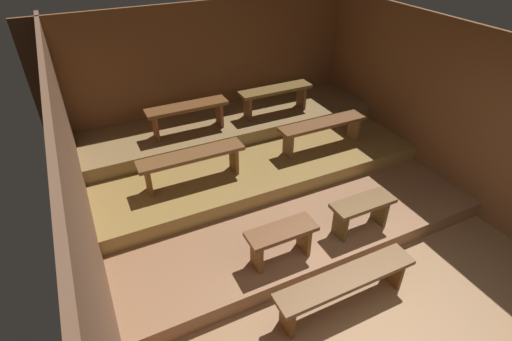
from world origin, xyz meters
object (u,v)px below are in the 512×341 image
bench_middle_left (192,159)px  bench_upper_left (187,111)px  bench_floor_center (346,282)px  bench_lower_left (281,237)px  bench_middle_right (323,127)px  bench_lower_right (362,209)px  bench_upper_right (275,93)px

bench_middle_left → bench_upper_left: (0.30, 1.07, 0.23)m
bench_floor_center → bench_lower_left: bench_lower_left is taller
bench_lower_left → bench_middle_left: size_ratio=0.56×
bench_floor_center → bench_middle_right: (1.30, 2.45, 0.46)m
bench_middle_right → bench_upper_left: size_ratio=1.15×
bench_lower_left → bench_lower_right: 1.19m
bench_upper_right → bench_lower_right: bearing=-94.4°
bench_middle_left → bench_upper_right: 2.21m
bench_lower_right → bench_upper_left: 3.14m
bench_floor_center → bench_middle_left: 2.65m
bench_lower_right → bench_middle_right: bearing=73.1°
bench_lower_left → bench_middle_left: bearing=106.9°
bench_middle_left → bench_middle_right: 2.22m
bench_lower_right → bench_upper_left: bench_upper_left is taller
bench_upper_left → bench_upper_right: size_ratio=1.00×
bench_lower_right → bench_upper_right: size_ratio=0.64×
bench_lower_left → bench_upper_left: size_ratio=0.64×
bench_middle_left → bench_upper_right: (1.92, 1.07, 0.23)m
bench_middle_right → bench_upper_right: bearing=105.8°
bench_middle_right → bench_upper_left: bench_upper_left is taller
bench_middle_right → bench_lower_right: bearing=-106.9°
bench_floor_center → bench_lower_left: (-0.40, 0.75, 0.20)m
bench_lower_right → bench_upper_left: bearing=116.8°
bench_upper_left → bench_upper_right: bearing=0.0°
bench_lower_left → bench_lower_right: same height
bench_lower_right → bench_middle_right: size_ratio=0.56×
bench_lower_right → bench_middle_left: bearing=135.1°
bench_floor_center → bench_upper_left: (-0.61, 3.52, 0.69)m
bench_lower_right → bench_middle_left: size_ratio=0.56×
bench_middle_right → bench_upper_right: 1.14m
bench_floor_center → bench_lower_left: bearing=118.0°
bench_lower_left → bench_middle_right: bearing=44.9°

